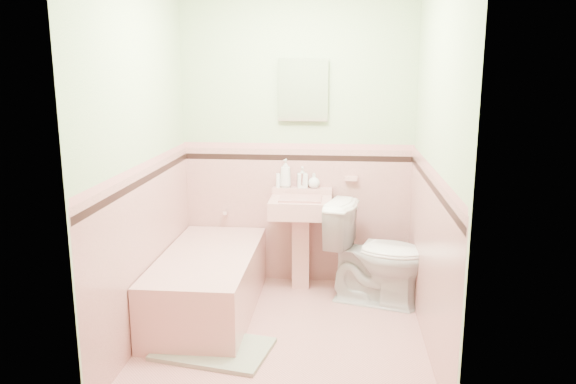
# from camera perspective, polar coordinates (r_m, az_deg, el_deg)

# --- Properties ---
(floor) EXTENTS (2.20, 2.20, 0.00)m
(floor) POSITION_cam_1_polar(r_m,az_deg,el_deg) (4.22, -0.33, -14.13)
(floor) COLOR tan
(floor) RESTS_ON ground
(wall_back) EXTENTS (2.50, 0.00, 2.50)m
(wall_back) POSITION_cam_1_polar(r_m,az_deg,el_deg) (4.91, 0.94, 5.00)
(wall_back) COLOR beige
(wall_back) RESTS_ON ground
(wall_front) EXTENTS (2.50, 0.00, 2.50)m
(wall_front) POSITION_cam_1_polar(r_m,az_deg,el_deg) (2.75, -2.66, -1.00)
(wall_front) COLOR beige
(wall_front) RESTS_ON ground
(wall_left) EXTENTS (0.00, 2.50, 2.50)m
(wall_left) POSITION_cam_1_polar(r_m,az_deg,el_deg) (4.05, -14.60, 2.98)
(wall_left) COLOR beige
(wall_left) RESTS_ON ground
(wall_right) EXTENTS (0.00, 2.50, 2.50)m
(wall_right) POSITION_cam_1_polar(r_m,az_deg,el_deg) (3.86, 14.61, 2.52)
(wall_right) COLOR beige
(wall_right) RESTS_ON ground
(wainscot_back) EXTENTS (2.00, 0.00, 2.00)m
(wainscot_back) POSITION_cam_1_polar(r_m,az_deg,el_deg) (5.02, 0.90, -2.39)
(wainscot_back) COLOR #D0938C
(wainscot_back) RESTS_ON ground
(wainscot_front) EXTENTS (2.00, 0.00, 2.00)m
(wainscot_front) POSITION_cam_1_polar(r_m,az_deg,el_deg) (2.99, -2.49, -13.16)
(wainscot_front) COLOR #D0938C
(wainscot_front) RESTS_ON ground
(wainscot_left) EXTENTS (0.00, 2.20, 2.20)m
(wainscot_left) POSITION_cam_1_polar(r_m,az_deg,el_deg) (4.20, -13.96, -5.80)
(wainscot_left) COLOR #D0938C
(wainscot_left) RESTS_ON ground
(wainscot_right) EXTENTS (0.00, 2.20, 2.20)m
(wainscot_right) POSITION_cam_1_polar(r_m,az_deg,el_deg) (4.01, 13.93, -6.65)
(wainscot_right) COLOR #D0938C
(wainscot_right) RESTS_ON ground
(accent_back) EXTENTS (2.00, 0.00, 2.00)m
(accent_back) POSITION_cam_1_polar(r_m,az_deg,el_deg) (4.91, 0.92, 3.47)
(accent_back) COLOR black
(accent_back) RESTS_ON ground
(accent_front) EXTENTS (2.00, 0.00, 2.00)m
(accent_front) POSITION_cam_1_polar(r_m,az_deg,el_deg) (2.81, -2.58, -3.49)
(accent_front) COLOR black
(accent_front) RESTS_ON ground
(accent_left) EXTENTS (0.00, 2.20, 2.20)m
(accent_left) POSITION_cam_1_polar(r_m,az_deg,el_deg) (4.07, -14.26, 1.17)
(accent_left) COLOR black
(accent_left) RESTS_ON ground
(accent_right) EXTENTS (0.00, 2.20, 2.20)m
(accent_right) POSITION_cam_1_polar(r_m,az_deg,el_deg) (3.88, 14.24, 0.63)
(accent_right) COLOR black
(accent_right) RESTS_ON ground
(cap_back) EXTENTS (2.00, 0.00, 2.00)m
(cap_back) POSITION_cam_1_polar(r_m,az_deg,el_deg) (4.89, 0.92, 4.62)
(cap_back) COLOR tan
(cap_back) RESTS_ON ground
(cap_front) EXTENTS (2.00, 0.00, 2.00)m
(cap_front) POSITION_cam_1_polar(r_m,az_deg,el_deg) (2.78, -2.60, -1.51)
(cap_front) COLOR tan
(cap_front) RESTS_ON ground
(cap_left) EXTENTS (0.00, 2.20, 2.20)m
(cap_left) POSITION_cam_1_polar(r_m,az_deg,el_deg) (4.05, -14.34, 2.56)
(cap_left) COLOR tan
(cap_left) RESTS_ON ground
(cap_right) EXTENTS (0.00, 2.20, 2.20)m
(cap_right) POSITION_cam_1_polar(r_m,az_deg,el_deg) (3.86, 14.32, 2.09)
(cap_right) COLOR tan
(cap_right) RESTS_ON ground
(bathtub) EXTENTS (0.70, 1.50, 0.45)m
(bathtub) POSITION_cam_1_polar(r_m,az_deg,el_deg) (4.52, -7.98, -9.24)
(bathtub) COLOR tan
(bathtub) RESTS_ON floor
(tub_faucet) EXTENTS (0.04, 0.12, 0.04)m
(tub_faucet) POSITION_cam_1_polar(r_m,az_deg,el_deg) (5.07, -6.25, -1.98)
(tub_faucet) COLOR silver
(tub_faucet) RESTS_ON wall_back
(sink) EXTENTS (0.52, 0.48, 0.81)m
(sink) POSITION_cam_1_polar(r_m,az_deg,el_deg) (4.86, 1.27, -5.32)
(sink) COLOR tan
(sink) RESTS_ON floor
(sink_faucet) EXTENTS (0.02, 0.02, 0.10)m
(sink_faucet) POSITION_cam_1_polar(r_m,az_deg,el_deg) (4.86, 1.42, 1.33)
(sink_faucet) COLOR silver
(sink_faucet) RESTS_ON sink
(medicine_cabinet) EXTENTS (0.36, 0.04, 0.45)m
(medicine_cabinet) POSITION_cam_1_polar(r_m,az_deg,el_deg) (4.84, 1.53, 10.24)
(medicine_cabinet) COLOR white
(medicine_cabinet) RESTS_ON wall_back
(soap_dish) EXTENTS (0.11, 0.06, 0.04)m
(soap_dish) POSITION_cam_1_polar(r_m,az_deg,el_deg) (4.90, 6.38, 1.36)
(soap_dish) COLOR tan
(soap_dish) RESTS_ON wall_back
(soap_bottle_left) EXTENTS (0.12, 0.12, 0.25)m
(soap_bottle_left) POSITION_cam_1_polar(r_m,az_deg,el_deg) (4.90, -0.26, 1.89)
(soap_bottle_left) COLOR #B2B2B2
(soap_bottle_left) RESTS_ON sink
(soap_bottle_mid) EXTENTS (0.10, 0.10, 0.18)m
(soap_bottle_mid) POSITION_cam_1_polar(r_m,az_deg,el_deg) (4.89, 1.46, 1.49)
(soap_bottle_mid) COLOR #B2B2B2
(soap_bottle_mid) RESTS_ON sink
(soap_bottle_right) EXTENTS (0.12, 0.12, 0.13)m
(soap_bottle_right) POSITION_cam_1_polar(r_m,az_deg,el_deg) (4.89, 2.63, 1.16)
(soap_bottle_right) COLOR #B2B2B2
(soap_bottle_right) RESTS_ON sink
(tube) EXTENTS (0.04, 0.04, 0.12)m
(tube) POSITION_cam_1_polar(r_m,az_deg,el_deg) (4.92, -0.99, 1.17)
(tube) COLOR white
(tube) RESTS_ON sink
(toilet) EXTENTS (0.91, 0.67, 0.83)m
(toilet) POSITION_cam_1_polar(r_m,az_deg,el_deg) (4.65, 8.98, -6.19)
(toilet) COLOR white
(toilet) RESTS_ON floor
(bucket) EXTENTS (0.25, 0.25, 0.22)m
(bucket) POSITION_cam_1_polar(r_m,az_deg,el_deg) (4.91, 6.64, -8.84)
(bucket) COLOR #111293
(bucket) RESTS_ON floor
(bath_mat) EXTENTS (0.83, 0.63, 0.03)m
(bath_mat) POSITION_cam_1_polar(r_m,az_deg,el_deg) (4.02, -7.51, -15.41)
(bath_mat) COLOR gray
(bath_mat) RESTS_ON floor
(shoe) EXTENTS (0.16, 0.11, 0.06)m
(shoe) POSITION_cam_1_polar(r_m,az_deg,el_deg) (4.12, -8.86, -14.08)
(shoe) COLOR #BF1E59
(shoe) RESTS_ON bath_mat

